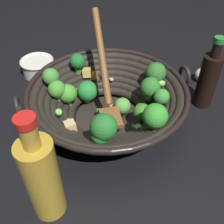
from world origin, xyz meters
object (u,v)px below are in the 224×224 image
(prep_bowl, at_px, (38,66))
(wok, at_px, (108,100))
(cooking_oil_bottle, at_px, (42,178))
(garlic_bulb, at_px, (202,75))
(soy_sauce_bottle, at_px, (208,79))

(prep_bowl, bearing_deg, wok, -103.50)
(cooking_oil_bottle, relative_size, garlic_bulb, 5.71)
(soy_sauce_bottle, distance_m, garlic_bulb, 0.13)
(prep_bowl, height_order, garlic_bulb, prep_bowl)
(soy_sauce_bottle, distance_m, prep_bowl, 0.53)
(soy_sauce_bottle, height_order, prep_bowl, soy_sauce_bottle)
(wok, xyz_separation_m, cooking_oil_bottle, (-0.28, -0.03, 0.03))
(soy_sauce_bottle, bearing_deg, wok, 134.56)
(wok, relative_size, soy_sauce_bottle, 1.97)
(cooking_oil_bottle, bearing_deg, prep_bowl, 44.53)
(wok, xyz_separation_m, garlic_bulb, (0.31, -0.16, -0.05))
(soy_sauce_bottle, xyz_separation_m, cooking_oil_bottle, (-0.47, 0.17, 0.02))
(soy_sauce_bottle, relative_size, cooking_oil_bottle, 0.84)
(wok, xyz_separation_m, prep_bowl, (0.08, 0.31, -0.04))
(soy_sauce_bottle, distance_m, cooking_oil_bottle, 0.50)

